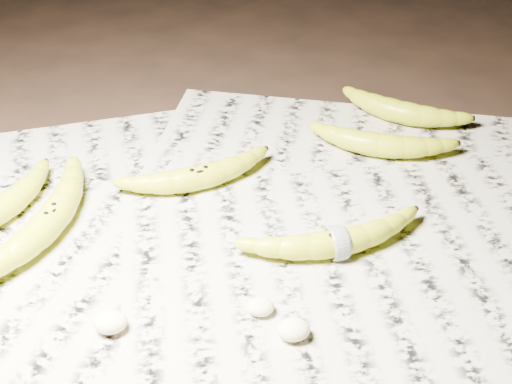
{
  "coord_description": "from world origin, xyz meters",
  "views": [
    {
      "loc": [
        -0.04,
        -0.65,
        0.53
      ],
      "look_at": [
        0.01,
        0.01,
        0.05
      ],
      "focal_mm": 50.0,
      "sensor_mm": 36.0,
      "label": 1
    }
  ],
  "objects": [
    {
      "name": "measuring_tape",
      "position": [
        0.09,
        -0.05,
        0.02
      ],
      "size": [
        0.01,
        0.04,
        0.04
      ],
      "primitive_type": "torus",
      "rotation": [
        0.0,
        1.57,
        0.21
      ],
      "color": "white",
      "rests_on": "newspaper_patch"
    },
    {
      "name": "ground",
      "position": [
        0.0,
        0.0,
        0.0
      ],
      "size": [
        3.0,
        3.0,
        0.0
      ],
      "primitive_type": "plane",
      "color": "black",
      "rests_on": "ground"
    },
    {
      "name": "banana_taped",
      "position": [
        0.09,
        -0.05,
        0.02
      ],
      "size": [
        0.2,
        0.09,
        0.03
      ],
      "primitive_type": null,
      "rotation": [
        0.0,
        0.0,
        0.21
      ],
      "color": "gold",
      "rests_on": "newspaper_patch"
    },
    {
      "name": "newspaper_patch",
      "position": [
        -0.02,
        -0.0,
        0.0
      ],
      "size": [
        0.9,
        0.7,
        0.01
      ],
      "primitive_type": "cube",
      "color": "#B0AB97",
      "rests_on": "ground"
    },
    {
      "name": "banana_upper_a",
      "position": [
        0.18,
        0.14,
        0.02
      ],
      "size": [
        0.18,
        0.1,
        0.03
      ],
      "primitive_type": null,
      "rotation": [
        0.0,
        0.0,
        -0.32
      ],
      "color": "gold",
      "rests_on": "newspaper_patch"
    },
    {
      "name": "banana_left_a",
      "position": [
        -0.23,
        0.01,
        0.03
      ],
      "size": [
        0.13,
        0.22,
        0.04
      ],
      "primitive_type": null,
      "rotation": [
        0.0,
        0.0,
        1.22
      ],
      "color": "gold",
      "rests_on": "newspaper_patch"
    },
    {
      "name": "flesh_chunk_c",
      "position": [
        0.03,
        -0.17,
        0.02
      ],
      "size": [
        0.03,
        0.03,
        0.02
      ],
      "primitive_type": "ellipsoid",
      "color": "beige",
      "rests_on": "newspaper_patch"
    },
    {
      "name": "banana_left_b",
      "position": [
        -0.29,
        0.04,
        0.02
      ],
      "size": [
        0.14,
        0.16,
        0.03
      ],
      "primitive_type": null,
      "rotation": [
        0.0,
        0.0,
        0.95
      ],
      "color": "gold",
      "rests_on": "newspaper_patch"
    },
    {
      "name": "banana_upper_b",
      "position": [
        0.23,
        0.23,
        0.02
      ],
      "size": [
        0.17,
        0.13,
        0.03
      ],
      "primitive_type": null,
      "rotation": [
        0.0,
        0.0,
        -0.55
      ],
      "color": "gold",
      "rests_on": "newspaper_patch"
    },
    {
      "name": "flesh_chunk_b",
      "position": [
        0.0,
        -0.14,
        0.02
      ],
      "size": [
        0.03,
        0.02,
        0.02
      ],
      "primitive_type": "ellipsoid",
      "color": "beige",
      "rests_on": "newspaper_patch"
    },
    {
      "name": "banana_center",
      "position": [
        -0.06,
        0.09,
        0.02
      ],
      "size": [
        0.18,
        0.1,
        0.03
      ],
      "primitive_type": null,
      "rotation": [
        0.0,
        0.0,
        0.31
      ],
      "color": "gold",
      "rests_on": "newspaper_patch"
    },
    {
      "name": "flesh_chunk_a",
      "position": [
        -0.15,
        -0.15,
        0.02
      ],
      "size": [
        0.03,
        0.03,
        0.02
      ],
      "primitive_type": "ellipsoid",
      "color": "beige",
      "rests_on": "newspaper_patch"
    }
  ]
}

